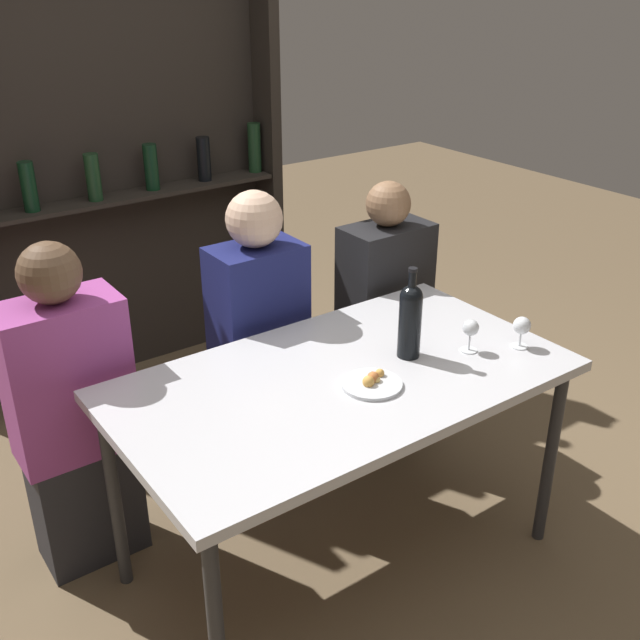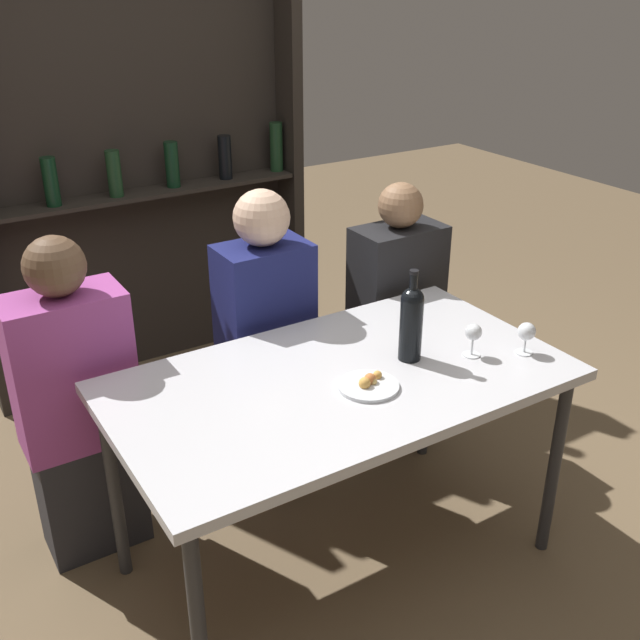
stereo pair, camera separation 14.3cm
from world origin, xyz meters
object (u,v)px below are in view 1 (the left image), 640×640
wine_glass_0 (522,327)px  food_plate_0 (372,383)px  wine_bottle (410,318)px  wine_glass_1 (471,329)px  seated_person_left (74,420)px  seated_person_right (384,321)px  seated_person_center (259,352)px

wine_glass_0 → food_plate_0: 0.59m
wine_bottle → wine_glass_0: wine_bottle is taller
wine_glass_1 → food_plate_0: 0.42m
wine_glass_1 → seated_person_left: seated_person_left is taller
wine_glass_1 → seated_person_left: bearing=149.5°
food_plate_0 → seated_person_right: 0.95m
wine_glass_0 → seated_person_right: (0.04, 0.77, -0.29)m
wine_bottle → wine_glass_0: (0.36, -0.18, -0.07)m
seated_person_left → wine_glass_1: bearing=-30.5°
wine_glass_1 → seated_person_right: (0.21, 0.68, -0.30)m
wine_glass_0 → seated_person_left: (-1.33, 0.77, -0.28)m
wine_glass_0 → food_plate_0: size_ratio=0.58×
wine_glass_0 → seated_person_right: seated_person_right is taller
wine_glass_0 → wine_glass_1: (-0.16, 0.08, 0.00)m
wine_bottle → food_plate_0: wine_bottle is taller
seated_person_center → seated_person_right: seated_person_center is taller
seated_person_center → seated_person_left: bearing=180.0°
wine_bottle → seated_person_center: (-0.23, 0.59, -0.31)m
seated_person_center → seated_person_right: (0.63, 0.00, -0.04)m
wine_glass_0 → seated_person_left: 1.56m
wine_glass_1 → food_plate_0: bearing=178.3°
wine_glass_1 → seated_person_right: size_ratio=0.10×
wine_glass_1 → wine_bottle: bearing=153.8°
food_plate_0 → seated_person_left: (-0.75, 0.67, -0.21)m
wine_glass_1 → seated_person_center: bearing=121.8°
wine_glass_0 → food_plate_0: bearing=170.8°
seated_person_left → food_plate_0: bearing=-42.1°
wine_bottle → seated_person_right: bearing=55.9°
wine_glass_1 → wine_glass_0: bearing=-26.6°
seated_person_left → wine_bottle: bearing=-31.3°
wine_glass_0 → seated_person_left: bearing=150.0°
wine_bottle → wine_glass_1: 0.22m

